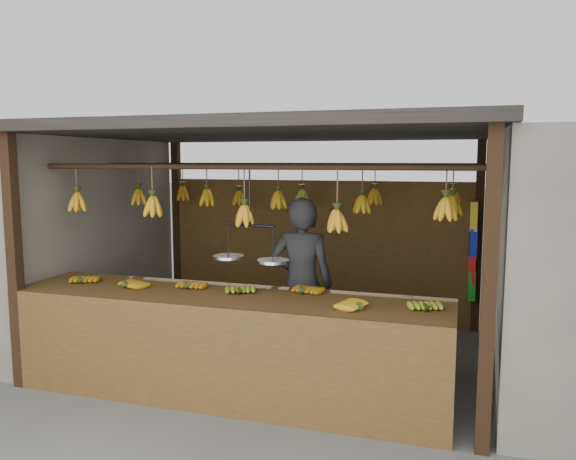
% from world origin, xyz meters
% --- Properties ---
extents(ground, '(80.00, 80.00, 0.00)m').
position_xyz_m(ground, '(0.00, 0.00, 0.00)').
color(ground, '#5B5B57').
extents(stall, '(4.30, 3.30, 2.40)m').
position_xyz_m(stall, '(0.00, 0.33, 1.97)').
color(stall, black).
rests_on(stall, ground).
extents(neighbor_left, '(3.00, 3.00, 2.30)m').
position_xyz_m(neighbor_left, '(-3.60, 0.00, 1.15)').
color(neighbor_left, slate).
rests_on(neighbor_left, ground).
extents(counter, '(3.86, 0.88, 0.96)m').
position_xyz_m(counter, '(-0.12, -1.24, 0.72)').
color(counter, brown).
rests_on(counter, ground).
extents(hanging_bananas, '(3.60, 2.22, 0.40)m').
position_xyz_m(hanging_bananas, '(-0.00, 0.01, 1.63)').
color(hanging_bananas, '#C68815').
rests_on(hanging_bananas, ground).
extents(balance_scale, '(0.71, 0.35, 0.81)m').
position_xyz_m(balance_scale, '(0.06, -1.00, 1.25)').
color(balance_scale, black).
rests_on(balance_scale, ground).
extents(vendor, '(0.67, 0.49, 1.71)m').
position_xyz_m(vendor, '(0.33, -0.32, 0.85)').
color(vendor, '#262628').
rests_on(vendor, ground).
extents(bag_bundles, '(0.08, 0.26, 1.16)m').
position_xyz_m(bag_bundles, '(1.94, 1.35, 0.98)').
color(bag_bundles, yellow).
rests_on(bag_bundles, ground).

